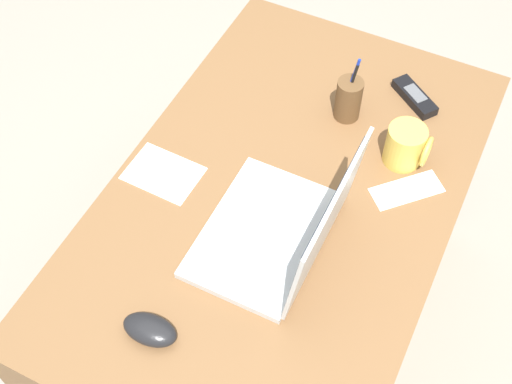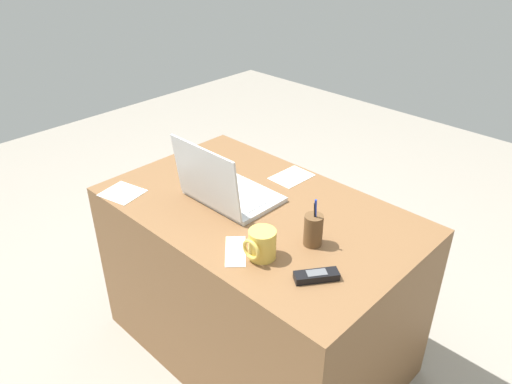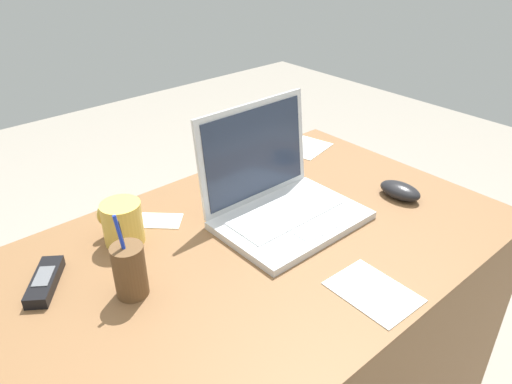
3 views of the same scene
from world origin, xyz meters
name	(u,v)px [view 3 (image 3 of 3)]	position (x,y,z in m)	size (l,w,h in m)	color
desk	(257,355)	(0.00, 0.00, 0.36)	(1.19, 0.74, 0.71)	brown
laptop	(279,197)	(0.12, 0.05, 0.77)	(0.34, 0.27, 0.26)	silver
computer_mouse	(400,191)	(0.42, -0.09, 0.73)	(0.06, 0.11, 0.04)	black
coffee_mug_white	(122,222)	(-0.22, 0.21, 0.76)	(0.09, 0.10, 0.10)	#E0BC4C
cordless_phone	(45,281)	(-0.41, 0.17, 0.73)	(0.12, 0.14, 0.03)	black
pen_holder	(130,270)	(-0.29, 0.04, 0.77)	(0.06, 0.06, 0.18)	brown
paper_note_near_laptop	(373,292)	(0.07, -0.27, 0.71)	(0.12, 0.17, 0.00)	white
paper_note_left	(148,220)	(-0.13, 0.25, 0.71)	(0.07, 0.16, 0.00)	white
paper_note_right	(304,147)	(0.46, 0.29, 0.71)	(0.15, 0.13, 0.00)	white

